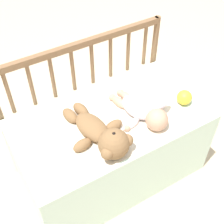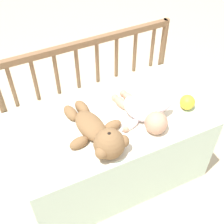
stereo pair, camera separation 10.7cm
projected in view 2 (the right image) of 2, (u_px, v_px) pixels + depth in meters
The scene contains 7 objects.
ground_plane at pixel (111, 170), 2.05m from camera, with size 12.00×12.00×0.00m, color #C6B293.
crib_mattress at pixel (111, 147), 1.88m from camera, with size 1.07×0.59×0.50m.
crib_rail at pixel (88, 75), 1.85m from camera, with size 1.07×0.04×0.81m.
blanket at pixel (110, 121), 1.68m from camera, with size 0.80×0.52×0.01m.
teddy_bear at pixel (99, 134), 1.54m from camera, with size 0.31×0.46×0.16m.
baby at pixel (143, 113), 1.66m from camera, with size 0.32×0.39×0.12m.
toy_ball at pixel (187, 102), 1.73m from camera, with size 0.09×0.09×0.09m.
Camera 2 is at (-0.50, -1.05, 1.73)m, focal length 50.00 mm.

